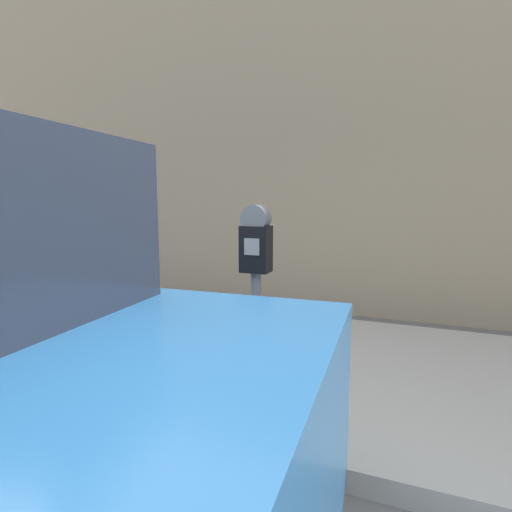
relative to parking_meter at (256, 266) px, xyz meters
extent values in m
cube|color=#BCB7AD|center=(-0.34, 0.88, -1.06)|extent=(24.00, 2.80, 0.15)
cube|color=tan|center=(-0.34, 3.11, 1.77)|extent=(24.00, 0.30, 5.81)
cylinder|color=slate|center=(0.00, 0.00, -0.52)|extent=(0.07, 0.07, 0.95)
cube|color=black|center=(0.00, 0.00, 0.12)|extent=(0.20, 0.15, 0.32)
cube|color=gray|center=(0.00, -0.08, 0.14)|extent=(0.11, 0.01, 0.11)
cylinder|color=slate|center=(0.00, 0.00, 0.33)|extent=(0.19, 0.12, 0.19)
cylinder|color=black|center=(-0.14, -0.97, -0.79)|extent=(0.71, 0.25, 0.70)
camera|label=1|loc=(0.99, -2.53, 0.45)|focal=28.00mm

